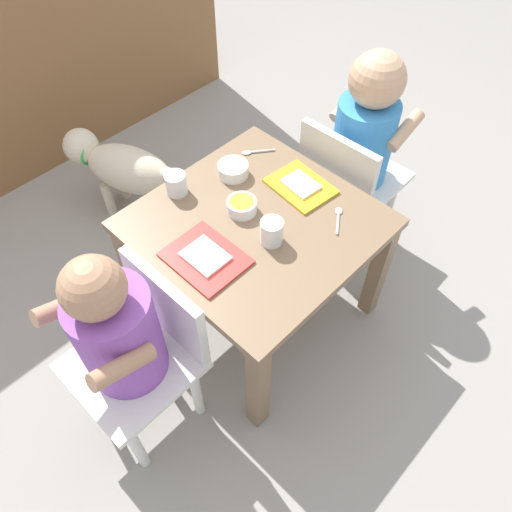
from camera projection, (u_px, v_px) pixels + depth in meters
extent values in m
plane|color=gray|center=(256.00, 308.00, 1.64)|extent=(7.00, 7.00, 0.00)
cube|color=brown|center=(14.00, 43.00, 1.83)|extent=(1.71, 0.32, 0.90)
cube|color=#7A6047|center=(256.00, 224.00, 1.32)|extent=(0.58, 0.58, 0.03)
cube|color=#7A6047|center=(258.00, 387.00, 1.26)|extent=(0.04, 0.04, 0.40)
cube|color=#7A6047|center=(378.00, 270.00, 1.49)|extent=(0.04, 0.04, 0.40)
cube|color=#7A6047|center=(133.00, 273.00, 1.48)|extent=(0.04, 0.04, 0.40)
cube|color=#7A6047|center=(255.00, 187.00, 1.72)|extent=(0.04, 0.04, 0.40)
cube|color=silver|center=(132.00, 366.00, 1.20)|extent=(0.28, 0.28, 0.02)
cube|color=silver|center=(166.00, 307.00, 1.17)|extent=(0.03, 0.27, 0.22)
cylinder|color=purple|center=(119.00, 336.00, 1.09)|extent=(0.18, 0.18, 0.27)
sphere|color=#A87A5B|center=(93.00, 288.00, 0.94)|extent=(0.13, 0.13, 0.13)
cylinder|color=silver|center=(89.00, 392.00, 1.32)|extent=(0.03, 0.03, 0.27)
cylinder|color=silver|center=(136.00, 445.00, 1.23)|extent=(0.03, 0.03, 0.27)
cylinder|color=silver|center=(149.00, 343.00, 1.41)|extent=(0.03, 0.03, 0.27)
cylinder|color=silver|center=(196.00, 390.00, 1.32)|extent=(0.03, 0.03, 0.27)
cylinder|color=#A87A5B|center=(65.00, 306.00, 1.06)|extent=(0.15, 0.04, 0.09)
cylinder|color=#A87A5B|center=(122.00, 366.00, 0.97)|extent=(0.15, 0.04, 0.09)
cube|color=silver|center=(355.00, 177.00, 1.62)|extent=(0.29, 0.29, 0.02)
cube|color=silver|center=(336.00, 168.00, 1.47)|extent=(0.03, 0.27, 0.22)
cylinder|color=#388CD8|center=(363.00, 142.00, 1.51)|extent=(0.18, 0.18, 0.27)
sphere|color=tan|center=(377.00, 80.00, 1.36)|extent=(0.16, 0.16, 0.16)
cylinder|color=silver|center=(389.00, 207.00, 1.74)|extent=(0.03, 0.03, 0.27)
cylinder|color=silver|center=(343.00, 181.00, 1.83)|extent=(0.03, 0.03, 0.27)
cylinder|color=silver|center=(355.00, 239.00, 1.65)|extent=(0.03, 0.03, 0.27)
cylinder|color=silver|center=(308.00, 209.00, 1.73)|extent=(0.03, 0.03, 0.27)
cylinder|color=tan|center=(405.00, 131.00, 1.44)|extent=(0.15, 0.04, 0.09)
cylinder|color=tan|center=(348.00, 103.00, 1.53)|extent=(0.15, 0.04, 0.09)
ellipsoid|color=beige|center=(130.00, 169.00, 1.76)|extent=(0.27, 0.37, 0.17)
sphere|color=beige|center=(81.00, 146.00, 1.78)|extent=(0.13, 0.13, 0.13)
sphere|color=black|center=(71.00, 144.00, 1.79)|extent=(0.06, 0.06, 0.06)
torus|color=green|center=(90.00, 151.00, 1.78)|extent=(0.11, 0.07, 0.11)
sphere|color=beige|center=(168.00, 174.00, 1.69)|extent=(0.05, 0.05, 0.05)
cylinder|color=beige|center=(123.00, 183.00, 1.92)|extent=(0.04, 0.04, 0.14)
cylinder|color=beige|center=(109.00, 199.00, 1.86)|extent=(0.04, 0.04, 0.14)
cylinder|color=beige|center=(165.00, 196.00, 1.87)|extent=(0.04, 0.04, 0.14)
cylinder|color=beige|center=(152.00, 213.00, 1.82)|extent=(0.04, 0.04, 0.14)
cube|color=red|center=(204.00, 257.00, 1.23)|extent=(0.16, 0.19, 0.01)
cube|color=white|center=(204.00, 255.00, 1.22)|extent=(0.09, 0.11, 0.01)
cube|color=gold|center=(299.00, 186.00, 1.39)|extent=(0.15, 0.19, 0.01)
cube|color=white|center=(300.00, 183.00, 1.39)|extent=(0.08, 0.10, 0.01)
cylinder|color=white|center=(272.00, 232.00, 1.24)|extent=(0.06, 0.06, 0.07)
cylinder|color=silver|center=(272.00, 236.00, 1.25)|extent=(0.05, 0.05, 0.04)
cylinder|color=white|center=(176.00, 184.00, 1.36)|extent=(0.06, 0.06, 0.06)
cylinder|color=silver|center=(176.00, 186.00, 1.36)|extent=(0.05, 0.05, 0.04)
cylinder|color=white|center=(241.00, 207.00, 1.32)|extent=(0.08, 0.08, 0.04)
cylinder|color=gold|center=(241.00, 203.00, 1.31)|extent=(0.07, 0.07, 0.01)
cylinder|color=white|center=(233.00, 170.00, 1.41)|extent=(0.09, 0.09, 0.04)
cylinder|color=gold|center=(233.00, 166.00, 1.40)|extent=(0.07, 0.07, 0.01)
cylinder|color=silver|center=(338.00, 224.00, 1.30)|extent=(0.07, 0.05, 0.01)
ellipsoid|color=silver|center=(339.00, 211.00, 1.33)|extent=(0.03, 0.03, 0.01)
cylinder|color=silver|center=(262.00, 151.00, 1.49)|extent=(0.06, 0.05, 0.01)
ellipsoid|color=silver|center=(247.00, 153.00, 1.48)|extent=(0.03, 0.03, 0.01)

